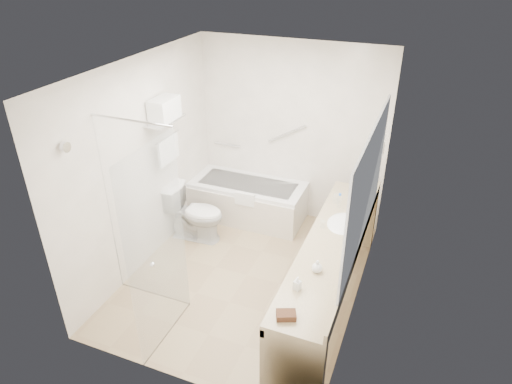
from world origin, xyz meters
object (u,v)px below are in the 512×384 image
at_px(bathtub, 248,200).
at_px(toilet, 195,213).
at_px(water_bottle_left, 356,183).
at_px(amenity_basket, 286,315).
at_px(vanity_counter, 331,259).

bearing_deg(bathtub, toilet, -121.38).
xyz_separation_m(bathtub, water_bottle_left, (1.51, -0.14, 0.65)).
xyz_separation_m(toilet, water_bottle_left, (1.96, 0.60, 0.55)).
distance_m(toilet, water_bottle_left, 2.13).
bearing_deg(bathtub, water_bottle_left, -5.26).
distance_m(amenity_basket, water_bottle_left, 2.43).
bearing_deg(vanity_counter, bathtub, 137.65).
height_order(bathtub, vanity_counter, vanity_counter).
bearing_deg(water_bottle_left, toilet, -163.04).
relative_size(vanity_counter, water_bottle_left, 15.98).
relative_size(amenity_basket, water_bottle_left, 0.96).
height_order(bathtub, water_bottle_left, water_bottle_left).
height_order(toilet, water_bottle_left, water_bottle_left).
xyz_separation_m(bathtub, toilet, (-0.45, -0.74, 0.10)).
relative_size(toilet, water_bottle_left, 4.55).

